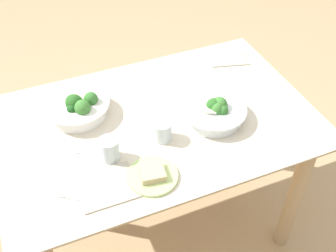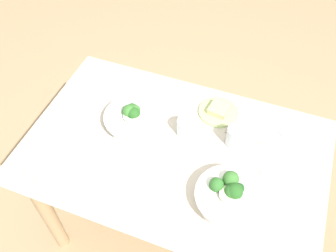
{
  "view_description": "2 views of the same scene",
  "coord_description": "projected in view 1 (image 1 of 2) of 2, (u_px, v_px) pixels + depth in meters",
  "views": [
    {
      "loc": [
        0.44,
        1.18,
        1.91
      ],
      "look_at": [
        -0.02,
        0.08,
        0.79
      ],
      "focal_mm": 44.64,
      "sensor_mm": 36.0,
      "label": 1
    },
    {
      "loc": [
        0.3,
        -0.87,
        2.06
      ],
      "look_at": [
        -0.06,
        0.09,
        0.79
      ],
      "focal_mm": 39.31,
      "sensor_mm": 36.0,
      "label": 2
    }
  ],
  "objects": [
    {
      "name": "napkin_folded_lower",
      "position": [
        228.0,
        59.0,
        2.02
      ],
      "size": [
        0.21,
        0.17,
        0.01
      ],
      "primitive_type": "cube",
      "rotation": [
        0.0,
        0.0,
        -0.27
      ],
      "color": "#B1A997",
      "rests_on": "dining_table"
    },
    {
      "name": "broccoli_bowl_far",
      "position": [
        214.0,
        111.0,
        1.69
      ],
      "size": [
        0.27,
        0.27,
        0.1
      ],
      "color": "white",
      "rests_on": "dining_table"
    },
    {
      "name": "fork_by_near_bowl",
      "position": [
        67.0,
        149.0,
        1.58
      ],
      "size": [
        0.07,
        0.08,
        0.0
      ],
      "rotation": [
        0.0,
        0.0,
        5.46
      ],
      "color": "#B7B7BC",
      "rests_on": "dining_table"
    },
    {
      "name": "water_glass_center",
      "position": [
        110.0,
        149.0,
        1.52
      ],
      "size": [
        0.07,
        0.07,
        0.09
      ],
      "primitive_type": "cylinder",
      "color": "silver",
      "rests_on": "dining_table"
    },
    {
      "name": "ground_plane",
      "position": [
        159.0,
        226.0,
        2.22
      ],
      "size": [
        6.0,
        6.0,
        0.0
      ],
      "primitive_type": "plane",
      "color": "tan"
    },
    {
      "name": "fork_by_far_bowl",
      "position": [
        68.0,
        197.0,
        1.42
      ],
      "size": [
        0.09,
        0.07,
        0.0
      ],
      "rotation": [
        0.0,
        0.0,
        5.65
      ],
      "color": "#B7B7BC",
      "rests_on": "dining_table"
    },
    {
      "name": "table_knife_left",
      "position": [
        271.0,
        99.0,
        1.8
      ],
      "size": [
        0.13,
        0.15,
        0.0
      ],
      "primitive_type": "cube",
      "rotation": [
        0.0,
        0.0,
        5.44
      ],
      "color": "#B7B7BC",
      "rests_on": "dining_table"
    },
    {
      "name": "water_glass_side",
      "position": [
        162.0,
        131.0,
        1.6
      ],
      "size": [
        0.08,
        0.08,
        0.08
      ],
      "primitive_type": "cylinder",
      "color": "silver",
      "rests_on": "dining_table"
    },
    {
      "name": "bread_side_plate",
      "position": [
        152.0,
        175.0,
        1.48
      ],
      "size": [
        0.18,
        0.18,
        0.04
      ],
      "color": "#B7D684",
      "rests_on": "dining_table"
    },
    {
      "name": "dining_table",
      "position": [
        157.0,
        143.0,
        1.79
      ],
      "size": [
        1.29,
        0.83,
        0.76
      ],
      "color": "beige",
      "rests_on": "ground_plane"
    },
    {
      "name": "napkin_folded_upper",
      "position": [
        107.0,
        186.0,
        1.45
      ],
      "size": [
        0.2,
        0.17,
        0.01
      ],
      "primitive_type": "cube",
      "rotation": [
        0.0,
        0.0,
        -0.01
      ],
      "color": "#B1A997",
      "rests_on": "dining_table"
    },
    {
      "name": "broccoli_bowl_near",
      "position": [
        78.0,
        107.0,
        1.7
      ],
      "size": [
        0.27,
        0.27,
        0.11
      ],
      "color": "white",
      "rests_on": "dining_table"
    }
  ]
}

